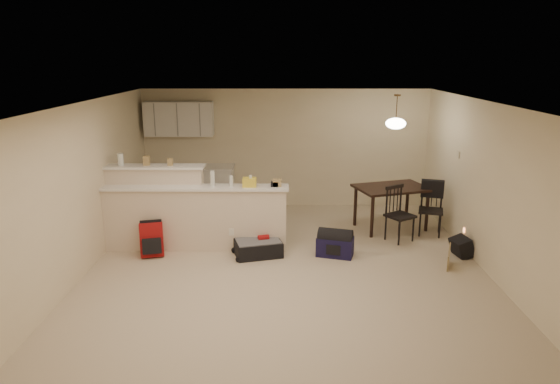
{
  "coord_description": "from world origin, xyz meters",
  "views": [
    {
      "loc": [
        -0.06,
        -6.97,
        3.13
      ],
      "look_at": [
        -0.1,
        0.7,
        1.05
      ],
      "focal_mm": 32.0,
      "sensor_mm": 36.0,
      "label": 1
    }
  ],
  "objects_px": {
    "dining_chair_far": "(431,209)",
    "suitcase": "(258,248)",
    "black_daypack": "(462,247)",
    "red_backpack": "(152,239)",
    "dining_chair_near": "(400,214)",
    "dining_table": "(392,192)",
    "pendant_lamp": "(396,123)",
    "navy_duffel": "(335,247)"
  },
  "relations": [
    {
      "from": "navy_duffel",
      "to": "pendant_lamp",
      "type": "bearing_deg",
      "value": 65.19
    },
    {
      "from": "dining_chair_far",
      "to": "navy_duffel",
      "type": "relative_size",
      "value": 1.67
    },
    {
      "from": "black_daypack",
      "to": "dining_chair_near",
      "type": "bearing_deg",
      "value": 39.5
    },
    {
      "from": "suitcase",
      "to": "black_daypack",
      "type": "distance_m",
      "value": 3.3
    },
    {
      "from": "pendant_lamp",
      "to": "dining_chair_near",
      "type": "relative_size",
      "value": 0.64
    },
    {
      "from": "dining_chair_near",
      "to": "suitcase",
      "type": "relative_size",
      "value": 1.32
    },
    {
      "from": "dining_chair_near",
      "to": "black_daypack",
      "type": "height_order",
      "value": "dining_chair_near"
    },
    {
      "from": "pendant_lamp",
      "to": "black_daypack",
      "type": "bearing_deg",
      "value": -57.14
    },
    {
      "from": "dining_table",
      "to": "red_backpack",
      "type": "relative_size",
      "value": 2.73
    },
    {
      "from": "dining_chair_far",
      "to": "navy_duffel",
      "type": "xyz_separation_m",
      "value": [
        -1.82,
        -1.02,
        -0.32
      ]
    },
    {
      "from": "dining_table",
      "to": "dining_chair_far",
      "type": "height_order",
      "value": "dining_chair_far"
    },
    {
      "from": "dining_table",
      "to": "pendant_lamp",
      "type": "distance_m",
      "value": 1.28
    },
    {
      "from": "suitcase",
      "to": "red_backpack",
      "type": "relative_size",
      "value": 1.34
    },
    {
      "from": "dining_table",
      "to": "black_daypack",
      "type": "bearing_deg",
      "value": -74.65
    },
    {
      "from": "pendant_lamp",
      "to": "red_backpack",
      "type": "xyz_separation_m",
      "value": [
        -4.15,
        -1.37,
        -1.72
      ]
    },
    {
      "from": "dining_chair_near",
      "to": "navy_duffel",
      "type": "bearing_deg",
      "value": 176.93
    },
    {
      "from": "dining_chair_far",
      "to": "red_backpack",
      "type": "relative_size",
      "value": 1.75
    },
    {
      "from": "dining_chair_far",
      "to": "red_backpack",
      "type": "distance_m",
      "value": 4.91
    },
    {
      "from": "pendant_lamp",
      "to": "navy_duffel",
      "type": "height_order",
      "value": "pendant_lamp"
    },
    {
      "from": "suitcase",
      "to": "black_daypack",
      "type": "bearing_deg",
      "value": -15.33
    },
    {
      "from": "pendant_lamp",
      "to": "dining_chair_far",
      "type": "distance_m",
      "value": 1.68
    },
    {
      "from": "dining_chair_far",
      "to": "suitcase",
      "type": "xyz_separation_m",
      "value": [
        -3.07,
        -1.02,
        -0.36
      ]
    },
    {
      "from": "dining_table",
      "to": "navy_duffel",
      "type": "bearing_deg",
      "value": -148.16
    },
    {
      "from": "dining_chair_far",
      "to": "black_daypack",
      "type": "relative_size",
      "value": 2.8
    },
    {
      "from": "dining_table",
      "to": "black_daypack",
      "type": "distance_m",
      "value": 1.72
    },
    {
      "from": "dining_chair_far",
      "to": "navy_duffel",
      "type": "distance_m",
      "value": 2.12
    },
    {
      "from": "dining_chair_far",
      "to": "black_daypack",
      "type": "height_order",
      "value": "dining_chair_far"
    },
    {
      "from": "dining_table",
      "to": "black_daypack",
      "type": "height_order",
      "value": "dining_table"
    },
    {
      "from": "navy_duffel",
      "to": "suitcase",
      "type": "bearing_deg",
      "value": -164.16
    },
    {
      "from": "red_backpack",
      "to": "navy_duffel",
      "type": "distance_m",
      "value": 2.98
    },
    {
      "from": "black_daypack",
      "to": "red_backpack",
      "type": "bearing_deg",
      "value": 78.83
    },
    {
      "from": "pendant_lamp",
      "to": "navy_duffel",
      "type": "distance_m",
      "value": 2.57
    },
    {
      "from": "dining_chair_near",
      "to": "black_daypack",
      "type": "bearing_deg",
      "value": -72.8
    },
    {
      "from": "dining_chair_near",
      "to": "suitcase",
      "type": "height_order",
      "value": "dining_chair_near"
    },
    {
      "from": "dining_table",
      "to": "dining_chair_near",
      "type": "xyz_separation_m",
      "value": [
        0.02,
        -0.66,
        -0.23
      ]
    },
    {
      "from": "suitcase",
      "to": "red_backpack",
      "type": "xyz_separation_m",
      "value": [
        -1.73,
        0.0,
        0.15
      ]
    },
    {
      "from": "navy_duffel",
      "to": "dining_chair_near",
      "type": "bearing_deg",
      "value": 46.24
    },
    {
      "from": "suitcase",
      "to": "black_daypack",
      "type": "relative_size",
      "value": 2.14
    },
    {
      "from": "red_backpack",
      "to": "dining_chair_far",
      "type": "bearing_deg",
      "value": -1.62
    },
    {
      "from": "dining_table",
      "to": "suitcase",
      "type": "relative_size",
      "value": 2.04
    },
    {
      "from": "dining_chair_near",
      "to": "black_daypack",
      "type": "distance_m",
      "value": 1.16
    },
    {
      "from": "black_daypack",
      "to": "dining_table",
      "type": "bearing_deg",
      "value": 21.69
    }
  ]
}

